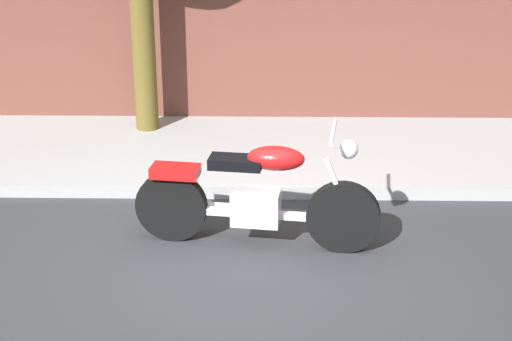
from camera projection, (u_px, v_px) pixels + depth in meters
ground_plane at (235, 265)px, 6.83m from camera, size 60.00×60.00×0.00m
sidewalk at (244, 153)px, 9.31m from camera, size 24.59×2.47×0.14m
motorcycle at (256, 197)px, 7.03m from camera, size 2.27×0.73×1.17m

